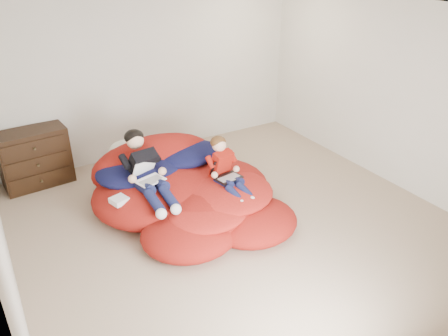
{
  "coord_description": "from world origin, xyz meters",
  "views": [
    {
      "loc": [
        -2.41,
        -3.83,
        3.11
      ],
      "look_at": [
        -0.05,
        0.16,
        0.7
      ],
      "focal_mm": 35.0,
      "sensor_mm": 36.0,
      "label": 1
    }
  ],
  "objects_px": {
    "laptop_black": "(225,172)",
    "dresser": "(35,158)",
    "beanbag_pile": "(186,191)",
    "laptop_white": "(148,174)",
    "younger_boy": "(226,167)",
    "older_boy": "(145,167)"
  },
  "relations": [
    {
      "from": "younger_boy",
      "to": "laptop_black",
      "type": "bearing_deg",
      "value": 90.0
    },
    {
      "from": "beanbag_pile",
      "to": "older_boy",
      "type": "relative_size",
      "value": 2.12
    },
    {
      "from": "dresser",
      "to": "beanbag_pile",
      "type": "bearing_deg",
      "value": -47.35
    },
    {
      "from": "beanbag_pile",
      "to": "younger_boy",
      "type": "relative_size",
      "value": 2.94
    },
    {
      "from": "dresser",
      "to": "laptop_black",
      "type": "distance_m",
      "value": 2.77
    },
    {
      "from": "laptop_white",
      "to": "laptop_black",
      "type": "xyz_separation_m",
      "value": [
        0.91,
        -0.3,
        -0.08
      ]
    },
    {
      "from": "dresser",
      "to": "laptop_black",
      "type": "bearing_deg",
      "value": -44.83
    },
    {
      "from": "beanbag_pile",
      "to": "older_boy",
      "type": "xyz_separation_m",
      "value": [
        -0.49,
        0.1,
        0.42
      ]
    },
    {
      "from": "laptop_black",
      "to": "dresser",
      "type": "bearing_deg",
      "value": 135.17
    },
    {
      "from": "laptop_white",
      "to": "younger_boy",
      "type": "bearing_deg",
      "value": -18.37
    },
    {
      "from": "beanbag_pile",
      "to": "younger_boy",
      "type": "height_order",
      "value": "younger_boy"
    },
    {
      "from": "dresser",
      "to": "beanbag_pile",
      "type": "relative_size",
      "value": 0.39
    },
    {
      "from": "younger_boy",
      "to": "laptop_white",
      "type": "relative_size",
      "value": 2.02
    },
    {
      "from": "younger_boy",
      "to": "laptop_white",
      "type": "bearing_deg",
      "value": 161.63
    },
    {
      "from": "beanbag_pile",
      "to": "laptop_white",
      "type": "height_order",
      "value": "beanbag_pile"
    },
    {
      "from": "beanbag_pile",
      "to": "younger_boy",
      "type": "xyz_separation_m",
      "value": [
        0.42,
        -0.28,
        0.36
      ]
    },
    {
      "from": "beanbag_pile",
      "to": "laptop_black",
      "type": "height_order",
      "value": "beanbag_pile"
    },
    {
      "from": "dresser",
      "to": "laptop_white",
      "type": "distance_m",
      "value": 1.97
    },
    {
      "from": "beanbag_pile",
      "to": "younger_boy",
      "type": "bearing_deg",
      "value": -33.85
    },
    {
      "from": "dresser",
      "to": "older_boy",
      "type": "height_order",
      "value": "older_boy"
    },
    {
      "from": "older_boy",
      "to": "younger_boy",
      "type": "bearing_deg",
      "value": -22.79
    },
    {
      "from": "laptop_white",
      "to": "dresser",
      "type": "bearing_deg",
      "value": 122.5
    }
  ]
}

